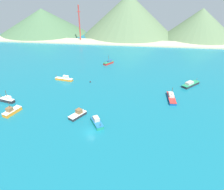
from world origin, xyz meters
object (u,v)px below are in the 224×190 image
fishing_boat_1 (109,63)px  fishing_boat_8 (64,79)px  fishing_boat_0 (190,84)px  fishing_boat_6 (97,122)px  fishing_boat_5 (78,114)px  fishing_boat_2 (12,111)px  buoy_0 (90,82)px  fishing_boat_3 (7,100)px  radio_tower (79,23)px  fishing_boat_7 (171,98)px

fishing_boat_1 → fishing_boat_8: 34.29m
fishing_boat_0 → fishing_boat_8: size_ratio=1.03×
fishing_boat_0 → fishing_boat_8: fishing_boat_8 is taller
fishing_boat_6 → fishing_boat_5: bearing=153.3°
fishing_boat_2 → buoy_0: (23.02, 32.62, -0.86)m
fishing_boat_3 → radio_tower: size_ratio=0.23×
fishing_boat_0 → radio_tower: (-78.38, 84.30, 14.51)m
fishing_boat_5 → radio_tower: size_ratio=0.25×
fishing_boat_7 → fishing_boat_2: bearing=-162.3°
fishing_boat_5 → buoy_0: fishing_boat_5 is taller
fishing_boat_2 → fishing_boat_5: (25.51, 1.38, -0.10)m
fishing_boat_1 → radio_tower: (-33.95, 57.51, 14.50)m
fishing_boat_1 → fishing_boat_2: size_ratio=0.97×
fishing_boat_5 → fishing_boat_7: (36.11, 18.25, -0.07)m
buoy_0 → radio_tower: 92.60m
fishing_boat_1 → fishing_boat_5: fishing_boat_1 is taller
fishing_boat_3 → radio_tower: (0.90, 111.23, 14.32)m
fishing_boat_5 → buoy_0: bearing=94.6°
fishing_boat_7 → fishing_boat_8: 54.10m
fishing_boat_0 → fishing_boat_6: 54.18m
fishing_boat_0 → fishing_boat_2: (-72.52, -34.98, 0.11)m
fishing_boat_0 → fishing_boat_5: size_ratio=1.35×
fishing_boat_3 → fishing_boat_5: (32.26, -6.67, -0.17)m
fishing_boat_5 → fishing_boat_8: fishing_boat_8 is taller
fishing_boat_2 → fishing_boat_7: size_ratio=0.71×
fishing_boat_0 → fishing_boat_1: size_ratio=1.33×
fishing_boat_0 → fishing_boat_5: 57.78m
fishing_boat_6 → radio_tower: radio_tower is taller
fishing_boat_5 → fishing_boat_7: fishing_boat_7 is taller
fishing_boat_5 → fishing_boat_7: bearing=26.8°
fishing_boat_0 → fishing_boat_3: fishing_boat_3 is taller
fishing_boat_2 → radio_tower: (-5.85, 119.28, 14.39)m
fishing_boat_8 → fishing_boat_6: bearing=-55.8°
fishing_boat_0 → fishing_boat_6: bearing=-136.0°
fishing_boat_7 → fishing_boat_0: bearing=54.6°
buoy_0 → fishing_boat_5: bearing=-85.4°
fishing_boat_8 → fishing_boat_5: bearing=-62.9°
fishing_boat_0 → fishing_boat_2: bearing=-154.3°
fishing_boat_6 → fishing_boat_8: (-24.31, 35.78, -0.03)m
fishing_boat_5 → buoy_0: (-2.50, 31.24, -0.75)m
fishing_boat_0 → radio_tower: 116.02m
fishing_boat_8 → buoy_0: fishing_boat_8 is taller
fishing_boat_6 → fishing_boat_8: 43.26m
fishing_boat_1 → fishing_boat_8: (-18.86, -28.64, 0.03)m
fishing_boat_0 → radio_tower: bearing=132.9°
radio_tower → fishing_boat_5: bearing=-75.1°
fishing_boat_7 → buoy_0: 40.75m
fishing_boat_2 → fishing_boat_8: (9.24, 33.13, -0.08)m
fishing_boat_1 → radio_tower: 68.34m
fishing_boat_1 → buoy_0: bearing=-99.9°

